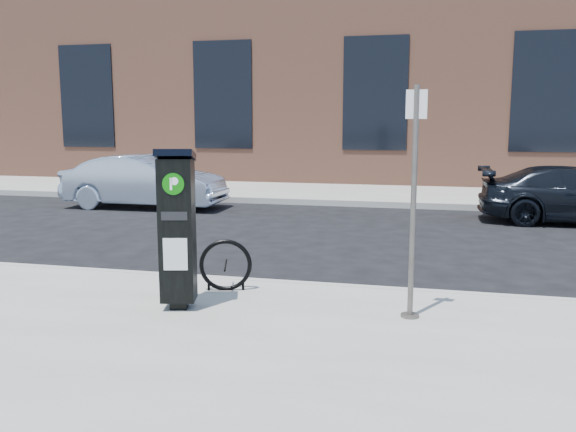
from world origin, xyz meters
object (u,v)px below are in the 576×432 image
(sign_pole, at_px, (413,205))
(bike_rack, at_px, (226,265))
(car_silver, at_px, (145,182))
(parking_kiosk, at_px, (177,228))

(sign_pole, relative_size, bike_rack, 3.77)
(sign_pole, relative_size, car_silver, 0.60)
(sign_pole, height_order, bike_rack, sign_pole)
(parking_kiosk, xyz_separation_m, car_silver, (-4.37, 7.94, -0.39))
(parking_kiosk, distance_m, bike_rack, 1.02)
(parking_kiosk, relative_size, bike_rack, 2.76)
(sign_pole, bearing_deg, car_silver, 136.02)
(bike_rack, bearing_deg, car_silver, 106.02)
(sign_pole, bearing_deg, bike_rack, 171.23)
(parking_kiosk, xyz_separation_m, bike_rack, (0.27, 0.78, -0.59))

